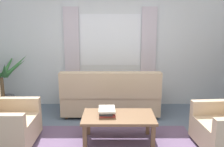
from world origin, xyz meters
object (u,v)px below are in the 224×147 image
object	(u,v)px
potted_plant	(2,88)
book_stack_on_table	(106,111)
coffee_table	(118,119)
couch	(110,97)
armchair_left	(2,124)

from	to	relation	value
potted_plant	book_stack_on_table	bearing A→B (deg)	-30.81
coffee_table	couch	bearing A→B (deg)	96.25
couch	armchair_left	size ratio (longest dim) A/B	2.16
couch	armchair_left	xyz separation A→B (m)	(-1.60, -1.27, -0.01)
book_stack_on_table	armchair_left	bearing A→B (deg)	-174.66
couch	coffee_table	xyz separation A→B (m)	(0.13, -1.18, 0.01)
book_stack_on_table	potted_plant	world-z (taller)	potted_plant
armchair_left	coffee_table	xyz separation A→B (m)	(1.73, 0.10, 0.03)
couch	armchair_left	world-z (taller)	couch
armchair_left	potted_plant	world-z (taller)	potted_plant
couch	book_stack_on_table	size ratio (longest dim) A/B	5.78
couch	coffee_table	distance (m)	1.18
couch	coffee_table	world-z (taller)	couch
armchair_left	potted_plant	bearing A→B (deg)	23.07
coffee_table	book_stack_on_table	xyz separation A→B (m)	(-0.18, 0.05, 0.11)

